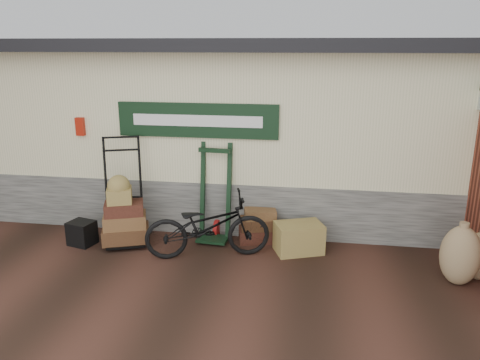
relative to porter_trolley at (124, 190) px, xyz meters
name	(u,v)px	position (x,y,z in m)	size (l,w,h in m)	color
ground	(204,260)	(1.43, -0.52, -0.87)	(80.00, 80.00, 0.00)	black
station_building	(234,124)	(1.42, 2.22, 0.74)	(14.40, 4.10, 3.20)	#4C4C47
porter_trolley	(124,190)	(0.00, 0.00, 0.00)	(0.87, 0.65, 1.75)	black
green_barrow	(215,193)	(1.42, 0.32, -0.07)	(0.58, 0.49, 1.60)	black
suitcase_stack	(258,225)	(2.14, 0.33, -0.60)	(0.63, 0.39, 0.55)	#3D1C13
wicker_hamper	(299,238)	(2.81, 0.01, -0.64)	(0.71, 0.46, 0.46)	olive
black_trunk	(82,233)	(-0.65, -0.25, -0.68)	(0.39, 0.33, 0.39)	black
bicycle	(207,223)	(1.45, -0.37, -0.33)	(1.88, 0.66, 1.09)	black
burlap_sack_left	(480,256)	(5.28, -0.50, -0.53)	(0.43, 0.36, 0.69)	#8A684A
burlap_sack_right	(460,256)	(4.96, -0.68, -0.46)	(0.52, 0.44, 0.83)	#8A684A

